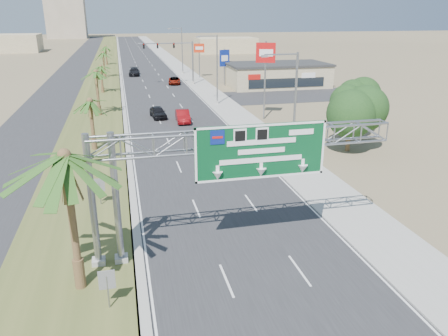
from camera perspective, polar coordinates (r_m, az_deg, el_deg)
The scene contains 30 objects.
road at distance 122.45m, azimuth -10.48°, elevation 13.20°, with size 12.00×300.00×0.02m, color #28282B.
sidewalk_right at distance 123.19m, azimuth -6.43°, elevation 13.45°, with size 4.00×300.00×0.10m, color #9E9B93.
median_grass at distance 122.31m, azimuth -15.28°, elevation 12.86°, with size 7.00×300.00×0.12m, color #485224.
opposing_road at distance 122.72m, azimuth -18.61°, elevation 12.54°, with size 8.00×300.00×0.02m, color #28282B.
sign_gantry at distance 23.24m, azimuth 0.90°, elevation 2.35°, with size 16.75×1.24×7.50m.
palm_near at distance 20.66m, azimuth -20.13°, elevation 1.44°, with size 5.70×5.70×8.35m.
palm_row_b at distance 44.42m, azimuth -17.12°, elevation 8.29°, with size 3.99×3.99×5.95m.
palm_row_c at distance 60.10m, azimuth -16.42°, elevation 11.85°, with size 3.99×3.99×6.75m.
palm_row_d at distance 78.11m, azimuth -15.82°, elevation 12.60°, with size 3.99×3.99×5.45m.
palm_row_e at distance 96.95m, azimuth -15.53°, elevation 14.25°, with size 3.99×3.99×6.15m.
palm_row_f at distance 121.90m, azimuth -15.23°, elevation 15.05°, with size 3.99×3.99×5.75m.
streetlight_near at distance 37.25m, azimuth 8.89°, elevation 6.55°, with size 3.27×0.44×10.00m.
streetlight_mid at distance 65.59m, azimuth -1.08°, elevation 12.35°, with size 3.27×0.44×10.00m.
streetlight_far at distance 100.88m, azimuth -5.59°, elevation 14.80°, with size 3.27×0.44×10.00m.
signal_mast at distance 84.76m, azimuth -5.50°, elevation 14.01°, with size 10.28×0.71×8.00m.
store_building at distance 83.39m, azimuth 6.95°, elevation 11.90°, with size 18.00×10.00×4.00m, color tan.
oak_near at distance 44.13m, azimuth 16.32°, elevation 7.81°, with size 4.50×4.50×6.80m.
oak_far at distance 49.14m, azimuth 17.07°, elevation 8.02°, with size 3.50×3.50×5.60m.
median_signback_a at distance 21.04m, azimuth -15.02°, elevation -14.27°, with size 0.75×0.08×2.08m.
median_signback_b at distance 31.80m, azimuth -15.96°, elevation -2.40°, with size 0.75×0.08×2.08m.
tower_distant at distance 262.86m, azimuth -20.09°, elevation 19.47°, with size 20.00×16.00×35.00m, color gray.
building_distant_left at distance 176.12m, azimuth -26.83°, elevation 14.33°, with size 24.00×14.00×6.00m, color tan.
building_distant_right at distance 156.28m, azimuth 0.22°, elevation 15.74°, with size 20.00×12.00×5.00m, color tan.
car_left_lane at distance 57.99m, azimuth -8.62°, elevation 7.20°, with size 1.74×4.32×1.47m, color black.
car_mid_lane at distance 55.24m, azimuth -5.41°, elevation 6.74°, with size 1.60×4.58×1.51m, color maroon.
car_right_lane at distance 86.16m, azimuth -6.50°, elevation 11.26°, with size 2.18×4.73×1.31m, color gray.
car_far at distance 99.77m, azimuth -11.65°, elevation 12.20°, with size 2.25×5.54×1.61m, color black.
pole_sign_red_near at distance 55.84m, azimuth 5.45°, elevation 14.13°, with size 2.34×1.18×9.74m.
pole_sign_blue at distance 83.55m, azimuth 0.07°, elevation 14.02°, with size 1.99×0.93×6.76m.
pole_sign_red_far at distance 94.12m, azimuth -3.27°, elevation 15.08°, with size 2.22×0.69×7.20m.
Camera 1 is at (-6.54, -11.59, 12.94)m, focal length 35.00 mm.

